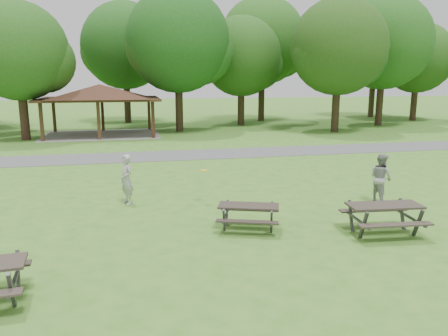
% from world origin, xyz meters
% --- Properties ---
extents(ground, '(160.00, 160.00, 0.00)m').
position_xyz_m(ground, '(0.00, 0.00, 0.00)').
color(ground, '#3E7521').
rests_on(ground, ground).
extents(asphalt_path, '(120.00, 3.20, 0.02)m').
position_xyz_m(asphalt_path, '(0.00, 14.00, 0.01)').
color(asphalt_path, '#4F4F52').
rests_on(asphalt_path, ground).
extents(pavilion, '(8.60, 7.01, 3.76)m').
position_xyz_m(pavilion, '(-4.00, 24.00, 3.06)').
color(pavilion, '#322012').
rests_on(pavilion, ground).
extents(tree_row_d, '(6.93, 6.60, 9.27)m').
position_xyz_m(tree_row_d, '(-8.92, 22.53, 5.77)').
color(tree_row_d, black).
rests_on(tree_row_d, ground).
extents(tree_row_e, '(8.40, 8.00, 11.02)m').
position_xyz_m(tree_row_e, '(2.10, 25.03, 6.78)').
color(tree_row_e, black).
rests_on(tree_row_e, ground).
extents(tree_row_f, '(7.35, 7.00, 9.55)m').
position_xyz_m(tree_row_f, '(8.09, 28.53, 5.84)').
color(tree_row_f, black).
rests_on(tree_row_f, ground).
extents(tree_row_g, '(7.77, 7.40, 10.25)m').
position_xyz_m(tree_row_g, '(14.09, 22.03, 6.33)').
color(tree_row_g, black).
rests_on(tree_row_g, ground).
extents(tree_row_h, '(8.61, 8.20, 11.37)m').
position_xyz_m(tree_row_h, '(20.10, 25.53, 7.03)').
color(tree_row_h, black).
rests_on(tree_row_h, ground).
extents(tree_row_i, '(7.14, 6.80, 9.52)m').
position_xyz_m(tree_row_i, '(26.08, 29.03, 5.91)').
color(tree_row_i, '#332116').
rests_on(tree_row_i, ground).
extents(tree_deep_b, '(8.40, 8.00, 11.13)m').
position_xyz_m(tree_deep_b, '(-1.90, 33.03, 6.89)').
color(tree_deep_b, black).
rests_on(tree_deep_b, ground).
extents(tree_deep_c, '(8.82, 8.40, 11.90)m').
position_xyz_m(tree_deep_c, '(11.10, 32.03, 7.44)').
color(tree_deep_c, '#312116').
rests_on(tree_deep_c, ground).
extents(tree_deep_d, '(8.40, 8.00, 11.27)m').
position_xyz_m(tree_deep_d, '(24.10, 33.53, 7.03)').
color(tree_deep_d, '#312315').
rests_on(tree_deep_d, ground).
extents(picnic_table_middle, '(2.06, 1.86, 0.74)m').
position_xyz_m(picnic_table_middle, '(1.18, 1.57, 0.54)').
color(picnic_table_middle, '#2C251F').
rests_on(picnic_table_middle, ground).
extents(picnic_table_far, '(2.14, 1.79, 0.87)m').
position_xyz_m(picnic_table_far, '(4.73, 0.41, 0.64)').
color(picnic_table_far, '#2E2721').
rests_on(picnic_table_far, ground).
extents(frisbee_in_flight, '(0.29, 0.29, 0.02)m').
position_xyz_m(frisbee_in_flight, '(0.39, 4.43, 1.15)').
color(frisbee_in_flight, yellow).
rests_on(frisbee_in_flight, ground).
extents(frisbee_thrower, '(0.63, 0.74, 1.71)m').
position_xyz_m(frisbee_thrower, '(-2.19, 4.94, 0.85)').
color(frisbee_thrower, '#A6A6A9').
rests_on(frisbee_thrower, ground).
extents(frisbee_catcher, '(0.81, 0.95, 1.72)m').
position_xyz_m(frisbee_catcher, '(6.38, 3.27, 0.86)').
color(frisbee_catcher, '#949496').
rests_on(frisbee_catcher, ground).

